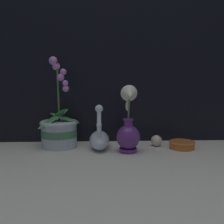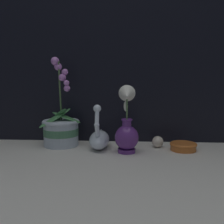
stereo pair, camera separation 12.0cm
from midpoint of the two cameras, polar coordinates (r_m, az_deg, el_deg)
ground_plane at (r=1.10m, az=-1.06°, el=-9.74°), size 2.80×2.80×0.00m
window_backdrop at (r=1.37m, az=-1.40°, el=19.02°), size 2.80×0.03×1.20m
orchid_potted_plant at (r=1.27m, az=-14.11°, el=-3.65°), size 0.20×0.19×0.42m
swan_figurine at (r=1.22m, az=-5.60°, el=-5.78°), size 0.09×0.21×0.21m
blue_vase at (r=1.13m, az=0.58°, el=-3.97°), size 0.10×0.13×0.30m
glass_sphere at (r=1.27m, az=6.98°, el=-6.23°), size 0.05×0.05×0.05m
amber_dish at (r=1.25m, az=12.33°, el=-6.89°), size 0.12×0.12×0.03m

